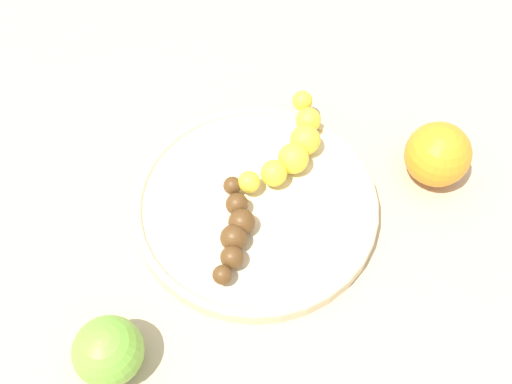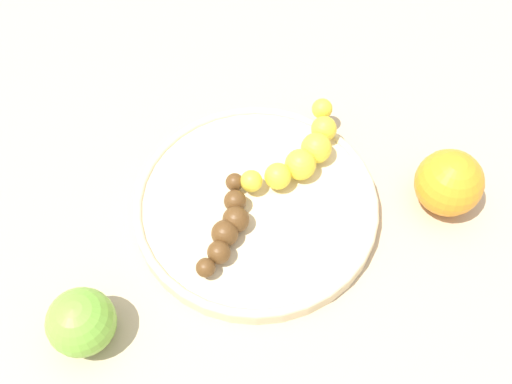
% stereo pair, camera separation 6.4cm
% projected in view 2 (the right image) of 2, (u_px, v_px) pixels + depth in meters
% --- Properties ---
extents(ground_plane, '(2.40, 2.40, 0.00)m').
position_uv_depth(ground_plane, '(256.00, 210.00, 0.68)').
color(ground_plane, tan).
extents(fruit_bowl, '(0.28, 0.28, 0.02)m').
position_uv_depth(fruit_bowl, '(256.00, 204.00, 0.67)').
color(fruit_bowl, beige).
rests_on(fruit_bowl, ground_plane).
extents(banana_yellow, '(0.07, 0.16, 0.04)m').
position_uv_depth(banana_yellow, '(303.00, 153.00, 0.68)').
color(banana_yellow, yellow).
rests_on(banana_yellow, fruit_bowl).
extents(banana_overripe, '(0.06, 0.12, 0.03)m').
position_uv_depth(banana_overripe, '(228.00, 226.00, 0.63)').
color(banana_overripe, '#593819').
rests_on(banana_overripe, fruit_bowl).
extents(apple_green, '(0.07, 0.07, 0.07)m').
position_uv_depth(apple_green, '(81.00, 322.00, 0.57)').
color(apple_green, '#72B238').
rests_on(apple_green, ground_plane).
extents(orange_fruit, '(0.08, 0.08, 0.08)m').
position_uv_depth(orange_fruit, '(449.00, 183.00, 0.65)').
color(orange_fruit, orange).
rests_on(orange_fruit, ground_plane).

